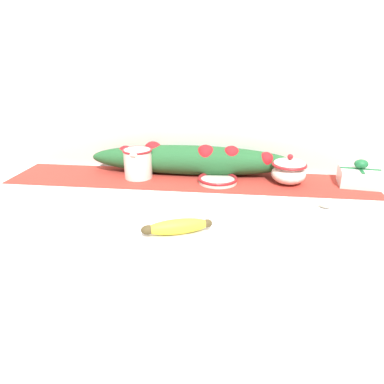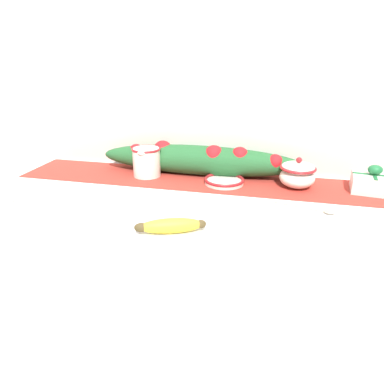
{
  "view_description": "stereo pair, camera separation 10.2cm",
  "coord_description": "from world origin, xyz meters",
  "px_view_note": "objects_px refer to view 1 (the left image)",
  "views": [
    {
      "loc": [
        0.16,
        -0.99,
        1.35
      ],
      "look_at": [
        0.04,
        -0.05,
        0.97
      ],
      "focal_mm": 32.0,
      "sensor_mm": 36.0,
      "label": 1
    },
    {
      "loc": [
        0.26,
        -0.97,
        1.35
      ],
      "look_at": [
        0.04,
        -0.05,
        0.97
      ],
      "focal_mm": 32.0,
      "sensor_mm": 36.0,
      "label": 2
    }
  ],
  "objects_px": {
    "banana": "(177,227)",
    "gift_box": "(359,176)",
    "cream_pitcher": "(138,162)",
    "spoon": "(318,205)",
    "sugar_bowl": "(289,171)",
    "small_dish": "(218,180)"
  },
  "relations": [
    {
      "from": "small_dish",
      "to": "banana",
      "type": "distance_m",
      "value": 0.4
    },
    {
      "from": "spoon",
      "to": "small_dish",
      "type": "bearing_deg",
      "value": 168.13
    },
    {
      "from": "banana",
      "to": "spoon",
      "type": "xyz_separation_m",
      "value": [
        0.4,
        0.22,
        -0.02
      ]
    },
    {
      "from": "spoon",
      "to": "gift_box",
      "type": "bearing_deg",
      "value": 65.03
    },
    {
      "from": "cream_pitcher",
      "to": "banana",
      "type": "xyz_separation_m",
      "value": [
        0.21,
        -0.41,
        -0.04
      ]
    },
    {
      "from": "cream_pitcher",
      "to": "gift_box",
      "type": "height_order",
      "value": "cream_pitcher"
    },
    {
      "from": "banana",
      "to": "small_dish",
      "type": "bearing_deg",
      "value": 77.81
    },
    {
      "from": "cream_pitcher",
      "to": "sugar_bowl",
      "type": "xyz_separation_m",
      "value": [
        0.55,
        -0.0,
        -0.01
      ]
    },
    {
      "from": "spoon",
      "to": "gift_box",
      "type": "distance_m",
      "value": 0.27
    },
    {
      "from": "banana",
      "to": "spoon",
      "type": "relative_size",
      "value": 1.01
    },
    {
      "from": "cream_pitcher",
      "to": "sugar_bowl",
      "type": "distance_m",
      "value": 0.55
    },
    {
      "from": "sugar_bowl",
      "to": "spoon",
      "type": "xyz_separation_m",
      "value": [
        0.07,
        -0.19,
        -0.05
      ]
    },
    {
      "from": "sugar_bowl",
      "to": "gift_box",
      "type": "distance_m",
      "value": 0.25
    },
    {
      "from": "cream_pitcher",
      "to": "gift_box",
      "type": "bearing_deg",
      "value": 0.99
    },
    {
      "from": "small_dish",
      "to": "gift_box",
      "type": "bearing_deg",
      "value": 4.0
    },
    {
      "from": "banana",
      "to": "gift_box",
      "type": "bearing_deg",
      "value": 36.31
    },
    {
      "from": "sugar_bowl",
      "to": "spoon",
      "type": "distance_m",
      "value": 0.2
    },
    {
      "from": "banana",
      "to": "gift_box",
      "type": "relative_size",
      "value": 1.27
    },
    {
      "from": "cream_pitcher",
      "to": "banana",
      "type": "distance_m",
      "value": 0.46
    },
    {
      "from": "sugar_bowl",
      "to": "small_dish",
      "type": "bearing_deg",
      "value": -175.53
    },
    {
      "from": "cream_pitcher",
      "to": "small_dish",
      "type": "height_order",
      "value": "cream_pitcher"
    },
    {
      "from": "small_dish",
      "to": "spoon",
      "type": "height_order",
      "value": "small_dish"
    }
  ]
}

